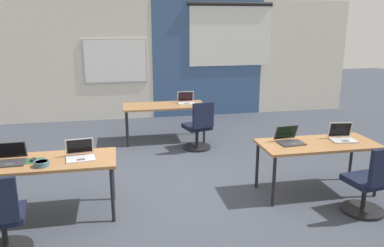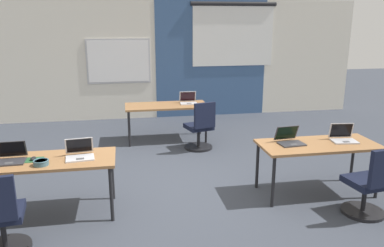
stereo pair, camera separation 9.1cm
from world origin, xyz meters
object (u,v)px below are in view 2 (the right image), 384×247
(desk_near_right, at_px, (318,148))
(chair_near_left_end, at_px, (0,221))
(desk_near_left, at_px, (48,164))
(laptop_near_right_inner, at_px, (290,140))
(chair_near_right_end, at_px, (370,187))
(desk_far_center, at_px, (166,108))
(laptop_far_right, at_px, (188,101))
(laptop_near_right_end, at_px, (343,137))
(chair_far_right, at_px, (200,130))
(snack_bowl, at_px, (41,162))
(laptop_near_left_end, at_px, (11,157))
(laptop_near_left_inner, at_px, (80,154))
(mouse_near_left_end, at_px, (33,158))

(desk_near_right, relative_size, chair_near_left_end, 1.74)
(desk_near_left, distance_m, laptop_near_right_inner, 3.12)
(chair_near_right_end, height_order, laptop_near_right_inner, laptop_near_right_inner)
(desk_far_center, xyz_separation_m, chair_near_right_end, (2.07, -3.53, -0.28))
(desk_far_center, bearing_deg, laptop_far_right, 7.65)
(laptop_near_right_end, relative_size, laptop_near_right_inner, 1.01)
(laptop_near_right_inner, bearing_deg, chair_far_right, 106.53)
(desk_far_center, bearing_deg, snack_bowl, -120.86)
(desk_far_center, xyz_separation_m, laptop_near_right_end, (2.14, -2.75, 0.11))
(desk_near_right, relative_size, laptop_far_right, 4.73)
(laptop_far_right, bearing_deg, chair_far_right, -81.12)
(chair_near_left_end, relative_size, snack_bowl, 5.18)
(laptop_near_left_end, distance_m, chair_near_right_end, 4.31)
(chair_far_right, xyz_separation_m, laptop_near_right_inner, (0.82, -2.03, 0.39))
(laptop_far_right, bearing_deg, desk_far_center, -170.71)
(laptop_near_left_inner, bearing_deg, laptop_near_right_end, -5.80)
(laptop_near_right_inner, bearing_deg, mouse_near_left_end, 175.64)
(chair_near_right_end, bearing_deg, laptop_near_right_end, -103.31)
(laptop_near_left_inner, bearing_deg, chair_far_right, 41.18)
(laptop_near_right_inner, bearing_deg, chair_near_left_end, -171.37)
(laptop_far_right, bearing_deg, laptop_near_right_end, -57.32)
(desk_near_right, height_order, snack_bowl, snack_bowl)
(desk_near_left, height_order, laptop_near_left_end, laptop_near_left_end)
(desk_far_center, distance_m, laptop_near_left_inner, 3.11)
(desk_near_left, distance_m, chair_near_left_end, 0.92)
(laptop_far_right, height_order, laptop_near_right_end, laptop_near_right_end)
(laptop_near_left_end, relative_size, laptop_near_right_end, 0.94)
(laptop_near_right_end, height_order, snack_bowl, laptop_near_right_end)
(chair_far_right, height_order, laptop_near_right_inner, laptop_near_right_inner)
(desk_far_center, bearing_deg, laptop_near_right_inner, -63.28)
(chair_near_right_end, xyz_separation_m, laptop_near_right_inner, (-0.70, 0.81, 0.39))
(laptop_near_left_end, distance_m, chair_near_left_end, 0.90)
(mouse_near_left_end, xyz_separation_m, chair_far_right, (2.46, 2.10, -0.36))
(laptop_near_left_inner, bearing_deg, chair_near_right_end, -18.56)
(desk_near_right, bearing_deg, chair_near_left_end, -168.26)
(chair_near_left_end, xyz_separation_m, snack_bowl, (0.31, 0.62, 0.38))
(desk_far_center, bearing_deg, chair_near_right_end, -59.58)
(laptop_near_left_inner, relative_size, laptop_near_right_end, 1.00)
(laptop_near_right_inner, bearing_deg, snack_bowl, 179.17)
(laptop_near_left_inner, xyz_separation_m, laptop_near_left_end, (-0.79, 0.00, 0.00))
(desk_near_left, height_order, chair_far_right, chair_far_right)
(chair_near_left_end, height_order, chair_far_right, same)
(chair_near_left_end, bearing_deg, snack_bowl, -124.13)
(mouse_near_left_end, relative_size, chair_near_right_end, 0.12)
(chair_far_right, bearing_deg, laptop_near_right_end, 112.97)
(desk_near_left, distance_m, laptop_near_left_inner, 0.40)
(laptop_near_left_inner, distance_m, laptop_near_right_inner, 2.74)
(desk_near_right, distance_m, chair_near_right_end, 0.85)
(desk_near_right, bearing_deg, laptop_near_left_end, 179.90)
(desk_far_center, height_order, laptop_near_left_end, laptop_near_left_end)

